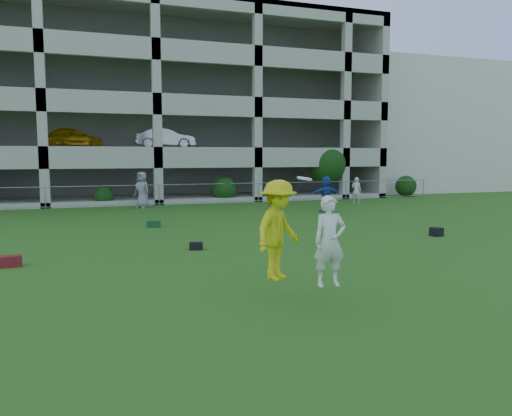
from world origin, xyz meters
name	(u,v)px	position (x,y,z in m)	size (l,w,h in m)	color
ground	(287,288)	(0.00, 0.00, 0.00)	(100.00, 100.00, 0.00)	#235114
stucco_building	(407,131)	(23.00, 28.00, 5.00)	(16.00, 14.00, 10.00)	beige
bystander_c	(142,190)	(-1.10, 17.67, 0.97)	(0.95, 0.62, 1.95)	gray
bystander_d	(326,194)	(7.47, 12.92, 0.89)	(1.66, 0.53, 1.79)	#204396
bystander_e	(356,190)	(11.01, 16.02, 0.78)	(0.57, 0.37, 1.56)	silver
bag_red_a	(10,261)	(-5.84, 4.17, 0.14)	(0.55, 0.30, 0.28)	#5B190F
bag_black_b	(196,246)	(-0.90, 4.92, 0.11)	(0.40, 0.25, 0.22)	black
crate_d	(436,232)	(7.58, 4.68, 0.15)	(0.35, 0.35, 0.30)	black
bag_green_g	(154,224)	(-1.48, 10.12, 0.12)	(0.50, 0.30, 0.25)	#153C21
frisbee_contest	(288,232)	(-0.37, -0.89, 1.35)	(1.74, 1.65, 2.02)	yellow
parking_garage	(140,111)	(-0.01, 27.70, 6.01)	(30.00, 14.00, 12.00)	#9E998C
fence	(159,194)	(0.00, 19.00, 0.61)	(36.06, 0.06, 1.20)	gray
shrub_row	(233,177)	(4.59, 19.70, 1.51)	(34.38, 2.52, 3.50)	#163D11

